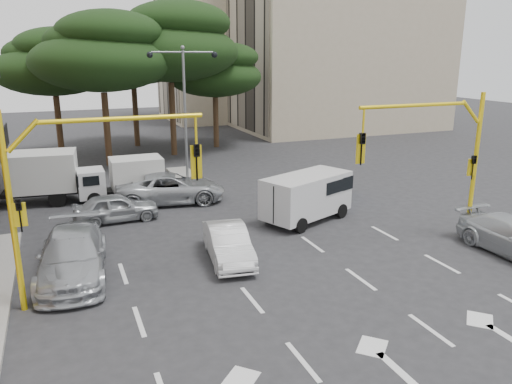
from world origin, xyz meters
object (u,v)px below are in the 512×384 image
(signal_mast_right, at_px, (442,148))
(van_white, at_px, (306,197))
(box_truck_a, at_px, (23,179))
(car_silver_cross_a, at_px, (171,188))
(car_blue_compact, at_px, (328,188))
(box_truck_b, at_px, (122,179))
(car_silver_wagon, at_px, (72,255))
(car_silver_cross_b, at_px, (116,207))
(street_lamp_center, at_px, (184,90))
(signal_mast_left, at_px, (75,180))
(car_white_hatch, at_px, (228,243))

(signal_mast_right, bearing_deg, van_white, 129.92)
(box_truck_a, bearing_deg, van_white, -116.39)
(car_silver_cross_a, bearing_deg, car_blue_compact, -98.74)
(box_truck_b, bearing_deg, car_silver_cross_a, -125.94)
(car_silver_wagon, xyz_separation_m, box_truck_b, (2.84, 9.23, 0.31))
(car_silver_wagon, distance_m, car_silver_cross_b, 5.97)
(street_lamp_center, distance_m, box_truck_b, 6.72)
(car_silver_wagon, xyz_separation_m, car_silver_cross_a, (5.09, 7.61, -0.01))
(car_blue_compact, bearing_deg, signal_mast_right, -31.72)
(signal_mast_left, relative_size, car_blue_compact, 1.61)
(car_silver_wagon, bearing_deg, car_blue_compact, 27.32)
(signal_mast_left, distance_m, car_blue_compact, 14.81)
(car_white_hatch, xyz_separation_m, car_silver_wagon, (-5.42, 0.60, 0.13))
(car_blue_compact, height_order, car_silver_cross_a, car_silver_cross_a)
(signal_mast_left, relative_size, street_lamp_center, 0.77)
(signal_mast_right, xyz_separation_m, box_truck_b, (-11.05, 11.13, -2.80))
(car_white_hatch, bearing_deg, signal_mast_right, -0.88)
(car_white_hatch, xyz_separation_m, car_blue_compact, (7.50, 5.72, -0.02))
(car_silver_cross_a, bearing_deg, van_white, -126.00)
(car_blue_compact, distance_m, car_silver_wagon, 13.90)
(car_silver_cross_a, distance_m, box_truck_b, 2.79)
(street_lamp_center, distance_m, car_blue_compact, 10.29)
(van_white, xyz_separation_m, box_truck_a, (-12.17, 7.66, 0.23))
(car_white_hatch, xyz_separation_m, van_white, (4.84, 3.05, 0.44))
(car_blue_compact, bearing_deg, car_silver_wagon, -108.04)
(signal_mast_left, xyz_separation_m, car_white_hatch, (5.13, 1.29, -3.23))
(car_silver_wagon, bearing_deg, car_silver_cross_a, 61.95)
(signal_mast_left, bearing_deg, box_truck_b, 77.07)
(van_white, bearing_deg, car_white_hatch, -80.50)
(signal_mast_right, xyz_separation_m, car_silver_cross_a, (-8.80, 9.51, -3.12))
(signal_mast_right, distance_m, car_white_hatch, 9.16)
(car_silver_cross_b, xyz_separation_m, box_truck_b, (0.75, 3.64, 0.43))
(van_white, relative_size, box_truck_a, 0.81)
(signal_mast_left, relative_size, box_truck_b, 1.36)
(car_silver_cross_a, height_order, van_white, van_white)
(car_blue_compact, bearing_deg, signal_mast_left, -100.61)
(signal_mast_right, relative_size, car_silver_cross_a, 1.09)
(box_truck_a, relative_size, box_truck_b, 1.22)
(signal_mast_right, height_order, street_lamp_center, street_lamp_center)
(car_white_hatch, distance_m, car_silver_cross_b, 7.03)
(car_white_hatch, relative_size, box_truck_b, 0.90)
(box_truck_b, bearing_deg, box_truck_a, 79.20)
(car_blue_compact, height_order, car_silver_cross_b, car_silver_cross_b)
(car_blue_compact, xyz_separation_m, van_white, (-2.66, -2.66, 0.46))
(car_silver_cross_a, bearing_deg, signal_mast_right, -128.24)
(car_blue_compact, distance_m, box_truck_b, 10.90)
(signal_mast_left, relative_size, car_silver_cross_a, 1.09)
(signal_mast_right, bearing_deg, box_truck_a, 142.77)
(box_truck_a, bearing_deg, car_white_hatch, -139.82)
(car_silver_cross_a, bearing_deg, street_lamp_center, -15.00)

